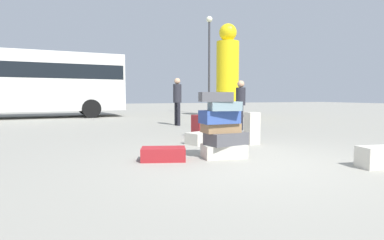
{
  "coord_description": "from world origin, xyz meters",
  "views": [
    {
      "loc": [
        -2.63,
        -4.12,
        1.06
      ],
      "look_at": [
        -0.21,
        2.07,
        0.54
      ],
      "focal_mm": 28.73,
      "sensor_mm": 36.0,
      "label": 1
    }
  ],
  "objects_px": {
    "suitcase_cream_foreground_near": "(380,157)",
    "suitcase_cream_white_trunk": "(252,128)",
    "suitcase_tower": "(222,130)",
    "person_tourist_with_camera": "(241,101)",
    "suitcase_maroon_left_side": "(199,126)",
    "suitcase_maroon_upright_blue": "(163,154)",
    "lamp_post": "(209,50)",
    "yellow_dummy_statue": "(228,76)",
    "suitcase_cream_foreground_far": "(203,138)",
    "person_bearded_onlooker": "(177,97)",
    "parked_bus": "(20,80)"
  },
  "relations": [
    {
      "from": "suitcase_cream_white_trunk",
      "to": "yellow_dummy_statue",
      "type": "relative_size",
      "value": 0.15
    },
    {
      "from": "person_tourist_with_camera",
      "to": "parked_bus",
      "type": "relative_size",
      "value": 0.16
    },
    {
      "from": "person_bearded_onlooker",
      "to": "lamp_post",
      "type": "height_order",
      "value": "lamp_post"
    },
    {
      "from": "suitcase_maroon_left_side",
      "to": "lamp_post",
      "type": "xyz_separation_m",
      "value": [
        4.61,
        9.47,
        3.48
      ]
    },
    {
      "from": "suitcase_cream_foreground_far",
      "to": "yellow_dummy_statue",
      "type": "distance_m",
      "value": 9.35
    },
    {
      "from": "suitcase_cream_foreground_near",
      "to": "person_bearded_onlooker",
      "type": "height_order",
      "value": "person_bearded_onlooker"
    },
    {
      "from": "suitcase_maroon_left_side",
      "to": "suitcase_cream_foreground_far",
      "type": "relative_size",
      "value": 0.79
    },
    {
      "from": "suitcase_cream_foreground_near",
      "to": "yellow_dummy_statue",
      "type": "distance_m",
      "value": 11.51
    },
    {
      "from": "suitcase_tower",
      "to": "person_tourist_with_camera",
      "type": "height_order",
      "value": "person_tourist_with_camera"
    },
    {
      "from": "suitcase_maroon_left_side",
      "to": "person_bearded_onlooker",
      "type": "xyz_separation_m",
      "value": [
        0.53,
        3.27,
        0.73
      ]
    },
    {
      "from": "suitcase_maroon_upright_blue",
      "to": "suitcase_cream_foreground_far",
      "type": "height_order",
      "value": "suitcase_cream_foreground_far"
    },
    {
      "from": "suitcase_maroon_upright_blue",
      "to": "suitcase_cream_foreground_far",
      "type": "xyz_separation_m",
      "value": [
        1.32,
        1.42,
        0.02
      ]
    },
    {
      "from": "person_bearded_onlooker",
      "to": "yellow_dummy_statue",
      "type": "xyz_separation_m",
      "value": [
        3.91,
        3.56,
        1.09
      ]
    },
    {
      "from": "person_bearded_onlooker",
      "to": "lamp_post",
      "type": "xyz_separation_m",
      "value": [
        4.08,
        6.2,
        2.75
      ]
    },
    {
      "from": "suitcase_cream_white_trunk",
      "to": "person_tourist_with_camera",
      "type": "bearing_deg",
      "value": 67.82
    },
    {
      "from": "suitcase_cream_foreground_near",
      "to": "person_tourist_with_camera",
      "type": "height_order",
      "value": "person_tourist_with_camera"
    },
    {
      "from": "suitcase_cream_foreground_near",
      "to": "suitcase_cream_foreground_far",
      "type": "relative_size",
      "value": 0.87
    },
    {
      "from": "person_tourist_with_camera",
      "to": "lamp_post",
      "type": "relative_size",
      "value": 0.27
    },
    {
      "from": "suitcase_cream_foreground_near",
      "to": "lamp_post",
      "type": "height_order",
      "value": "lamp_post"
    },
    {
      "from": "suitcase_maroon_left_side",
      "to": "person_tourist_with_camera",
      "type": "height_order",
      "value": "person_tourist_with_camera"
    },
    {
      "from": "suitcase_cream_foreground_near",
      "to": "suitcase_cream_white_trunk",
      "type": "bearing_deg",
      "value": 110.38
    },
    {
      "from": "suitcase_cream_white_trunk",
      "to": "lamp_post",
      "type": "distance_m",
      "value": 12.07
    },
    {
      "from": "suitcase_maroon_left_side",
      "to": "yellow_dummy_statue",
      "type": "xyz_separation_m",
      "value": [
        4.44,
        6.83,
        1.82
      ]
    },
    {
      "from": "suitcase_maroon_upright_blue",
      "to": "lamp_post",
      "type": "height_order",
      "value": "lamp_post"
    },
    {
      "from": "suitcase_cream_foreground_far",
      "to": "lamp_post",
      "type": "xyz_separation_m",
      "value": [
        4.92,
        10.45,
        3.64
      ]
    },
    {
      "from": "suitcase_maroon_upright_blue",
      "to": "suitcase_cream_white_trunk",
      "type": "distance_m",
      "value": 2.52
    },
    {
      "from": "suitcase_cream_white_trunk",
      "to": "person_bearded_onlooker",
      "type": "relative_size",
      "value": 0.41
    },
    {
      "from": "suitcase_maroon_left_side",
      "to": "lamp_post",
      "type": "distance_m",
      "value": 11.09
    },
    {
      "from": "suitcase_cream_foreground_near",
      "to": "suitcase_cream_foreground_far",
      "type": "distance_m",
      "value": 3.43
    },
    {
      "from": "person_tourist_with_camera",
      "to": "yellow_dummy_statue",
      "type": "height_order",
      "value": "yellow_dummy_statue"
    },
    {
      "from": "suitcase_tower",
      "to": "suitcase_cream_white_trunk",
      "type": "xyz_separation_m",
      "value": [
        1.31,
        1.14,
        -0.13
      ]
    },
    {
      "from": "suitcase_maroon_left_side",
      "to": "suitcase_cream_foreground_far",
      "type": "height_order",
      "value": "suitcase_maroon_left_side"
    },
    {
      "from": "suitcase_maroon_left_side",
      "to": "parked_bus",
      "type": "xyz_separation_m",
      "value": [
        -5.31,
        9.56,
        1.55
      ]
    },
    {
      "from": "parked_bus",
      "to": "yellow_dummy_statue",
      "type": "bearing_deg",
      "value": -18.99
    },
    {
      "from": "suitcase_maroon_left_side",
      "to": "suitcase_cream_white_trunk",
      "type": "xyz_separation_m",
      "value": [
        0.69,
        -1.43,
        0.06
      ]
    },
    {
      "from": "suitcase_cream_foreground_near",
      "to": "person_tourist_with_camera",
      "type": "distance_m",
      "value": 5.33
    },
    {
      "from": "suitcase_cream_foreground_near",
      "to": "suitcase_cream_foreground_far",
      "type": "xyz_separation_m",
      "value": [
        -1.53,
        3.07,
        -0.03
      ]
    },
    {
      "from": "suitcase_maroon_upright_blue",
      "to": "suitcase_maroon_left_side",
      "type": "xyz_separation_m",
      "value": [
        1.63,
        2.4,
        0.18
      ]
    },
    {
      "from": "suitcase_cream_foreground_near",
      "to": "person_tourist_with_camera",
      "type": "bearing_deg",
      "value": 91.25
    },
    {
      "from": "suitcase_cream_white_trunk",
      "to": "suitcase_cream_foreground_far",
      "type": "bearing_deg",
      "value": 158.88
    },
    {
      "from": "lamp_post",
      "to": "parked_bus",
      "type": "bearing_deg",
      "value": 179.47
    },
    {
      "from": "suitcase_cream_foreground_far",
      "to": "lamp_post",
      "type": "relative_size",
      "value": 0.13
    },
    {
      "from": "suitcase_tower",
      "to": "suitcase_maroon_upright_blue",
      "type": "height_order",
      "value": "suitcase_tower"
    },
    {
      "from": "suitcase_tower",
      "to": "person_tourist_with_camera",
      "type": "relative_size",
      "value": 0.73
    },
    {
      "from": "suitcase_cream_foreground_far",
      "to": "person_tourist_with_camera",
      "type": "relative_size",
      "value": 0.47
    },
    {
      "from": "suitcase_tower",
      "to": "lamp_post",
      "type": "distance_m",
      "value": 13.53
    },
    {
      "from": "suitcase_maroon_left_side",
      "to": "yellow_dummy_statue",
      "type": "distance_m",
      "value": 8.35
    },
    {
      "from": "suitcase_maroon_left_side",
      "to": "person_tourist_with_camera",
      "type": "bearing_deg",
      "value": 21.79
    },
    {
      "from": "suitcase_maroon_upright_blue",
      "to": "suitcase_cream_foreground_far",
      "type": "relative_size",
      "value": 0.99
    },
    {
      "from": "yellow_dummy_statue",
      "to": "person_bearded_onlooker",
      "type": "bearing_deg",
      "value": -137.7
    }
  ]
}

